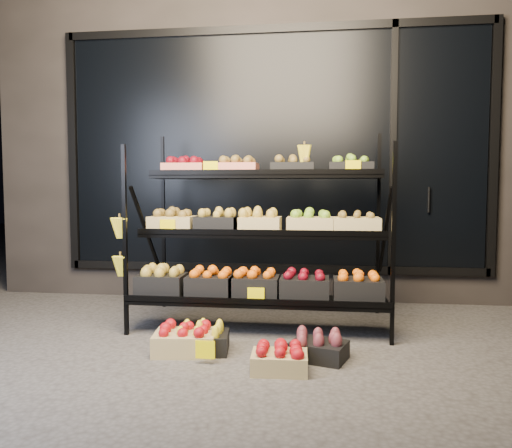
# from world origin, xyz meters

# --- Properties ---
(ground) EXTENTS (24.00, 24.00, 0.00)m
(ground) POSITION_xyz_m (0.00, 0.00, 0.00)
(ground) COLOR #514F4C
(ground) RESTS_ON ground
(building) EXTENTS (6.00, 2.08, 3.50)m
(building) POSITION_xyz_m (0.00, 2.59, 1.75)
(building) COLOR #2D2826
(building) RESTS_ON ground
(display_rack) EXTENTS (2.18, 1.02, 1.66)m
(display_rack) POSITION_xyz_m (-0.01, 0.60, 0.79)
(display_rack) COLOR black
(display_rack) RESTS_ON ground
(tag_floor_a) EXTENTS (0.13, 0.01, 0.12)m
(tag_floor_a) POSITION_xyz_m (-0.25, -0.40, 0.06)
(tag_floor_a) COLOR #EFDA00
(tag_floor_a) RESTS_ON ground
(floor_crate_left) EXTENTS (0.46, 0.37, 0.21)m
(floor_crate_left) POSITION_xyz_m (-0.45, -0.18, 0.10)
(floor_crate_left) COLOR tan
(floor_crate_left) RESTS_ON ground
(floor_crate_midleft) EXTENTS (0.42, 0.33, 0.20)m
(floor_crate_midleft) POSITION_xyz_m (-0.34, -0.15, 0.09)
(floor_crate_midleft) COLOR black
(floor_crate_midleft) RESTS_ON ground
(floor_crate_midright) EXTENTS (0.36, 0.27, 0.19)m
(floor_crate_midright) POSITION_xyz_m (0.24, -0.47, 0.09)
(floor_crate_midright) COLOR tan
(floor_crate_midright) RESTS_ON ground
(floor_crate_right) EXTENTS (0.42, 0.36, 0.19)m
(floor_crate_right) POSITION_xyz_m (0.49, -0.21, 0.09)
(floor_crate_right) COLOR black
(floor_crate_right) RESTS_ON ground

